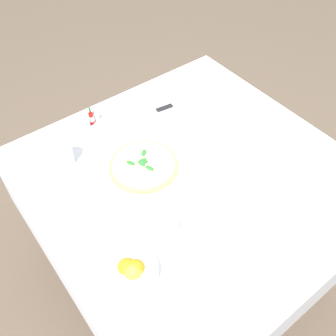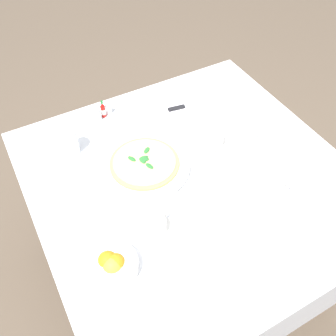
% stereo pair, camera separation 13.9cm
% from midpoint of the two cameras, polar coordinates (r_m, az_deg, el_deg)
% --- Properties ---
extents(ground_plane, '(8.00, 8.00, 0.00)m').
position_cam_midpoint_polar(ground_plane, '(2.02, 4.65, -14.94)').
color(ground_plane, brown).
extents(dining_table, '(1.15, 1.15, 0.74)m').
position_cam_midpoint_polar(dining_table, '(1.50, 6.07, -4.52)').
color(dining_table, white).
rests_on(dining_table, ground_plane).
extents(pizza_plate, '(0.35, 0.35, 0.02)m').
position_cam_midpoint_polar(pizza_plate, '(1.41, -0.78, 0.29)').
color(pizza_plate, white).
rests_on(pizza_plate, dining_table).
extents(pizza, '(0.26, 0.26, 0.02)m').
position_cam_midpoint_polar(pizza, '(1.40, -0.79, 0.67)').
color(pizza, '#DBAD60').
rests_on(pizza, pizza_plate).
extents(coffee_cup_right_edge, '(0.13, 0.13, 0.06)m').
position_cam_midpoint_polar(coffee_cup_right_edge, '(1.23, 1.24, -9.21)').
color(coffee_cup_right_edge, white).
rests_on(coffee_cup_right_edge, dining_table).
extents(coffee_cup_center_back, '(0.13, 0.13, 0.06)m').
position_cam_midpoint_polar(coffee_cup_center_back, '(1.41, 18.37, -2.46)').
color(coffee_cup_center_back, white).
rests_on(coffee_cup_center_back, dining_table).
extents(coffee_cup_near_left, '(0.13, 0.13, 0.06)m').
position_cam_midpoint_polar(coffee_cup_near_left, '(1.51, 9.66, 4.00)').
color(coffee_cup_near_left, white).
rests_on(coffee_cup_near_left, dining_table).
extents(water_glass_back_corner, '(0.07, 0.07, 0.11)m').
position_cam_midpoint_polar(water_glass_back_corner, '(1.48, -12.16, 3.63)').
color(water_glass_back_corner, white).
rests_on(water_glass_back_corner, dining_table).
extents(napkin_folded, '(0.23, 0.15, 0.02)m').
position_cam_midpoint_polar(napkin_folded, '(1.66, 5.27, 8.94)').
color(napkin_folded, white).
rests_on(napkin_folded, dining_table).
extents(dinner_knife, '(0.20, 0.05, 0.01)m').
position_cam_midpoint_polar(dinner_knife, '(1.66, 5.39, 9.33)').
color(dinner_knife, silver).
rests_on(dinner_knife, napkin_folded).
extents(citrus_bowl, '(0.15, 0.15, 0.07)m').
position_cam_midpoint_polar(citrus_bowl, '(1.17, -4.91, -14.72)').
color(citrus_bowl, white).
rests_on(citrus_bowl, dining_table).
extents(hot_sauce_bottle, '(0.02, 0.02, 0.08)m').
position_cam_midpoint_polar(hot_sauce_bottle, '(1.62, -7.45, 8.62)').
color(hot_sauce_bottle, '#B7140F').
rests_on(hot_sauce_bottle, dining_table).
extents(salt_shaker, '(0.03, 0.03, 0.06)m').
position_cam_midpoint_polar(salt_shaker, '(1.64, -6.66, 8.89)').
color(salt_shaker, white).
rests_on(salt_shaker, dining_table).
extents(pepper_shaker, '(0.03, 0.03, 0.06)m').
position_cam_midpoint_polar(pepper_shaker, '(1.61, -8.19, 7.86)').
color(pepper_shaker, white).
rests_on(pepper_shaker, dining_table).
extents(menu_card, '(0.01, 0.09, 0.06)m').
position_cam_midpoint_polar(menu_card, '(1.58, 14.86, 5.70)').
color(menu_card, white).
rests_on(menu_card, dining_table).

